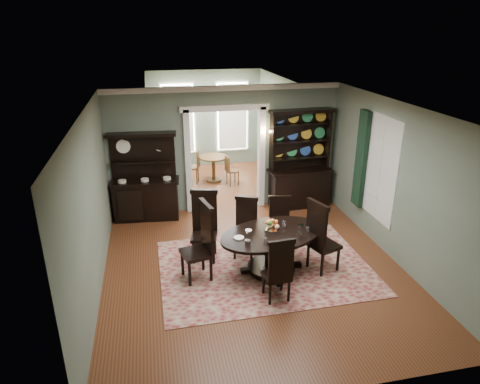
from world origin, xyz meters
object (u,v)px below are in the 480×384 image
at_px(parlor_table, 214,165).
at_px(sideboard, 146,189).
at_px(dining_table, 272,244).
at_px(welsh_dresser, 299,172).

bearing_deg(parlor_table, sideboard, -131.70).
distance_m(dining_table, parlor_table, 5.02).
distance_m(welsh_dresser, parlor_table, 2.86).
relative_size(dining_table, parlor_table, 2.80).
height_order(dining_table, parlor_table, dining_table).
relative_size(sideboard, welsh_dresser, 0.84).
bearing_deg(dining_table, parlor_table, 78.25).
xyz_separation_m(welsh_dresser, parlor_table, (-1.82, 2.18, -0.39)).
bearing_deg(parlor_table, dining_table, -86.39).
bearing_deg(dining_table, sideboard, 112.58).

